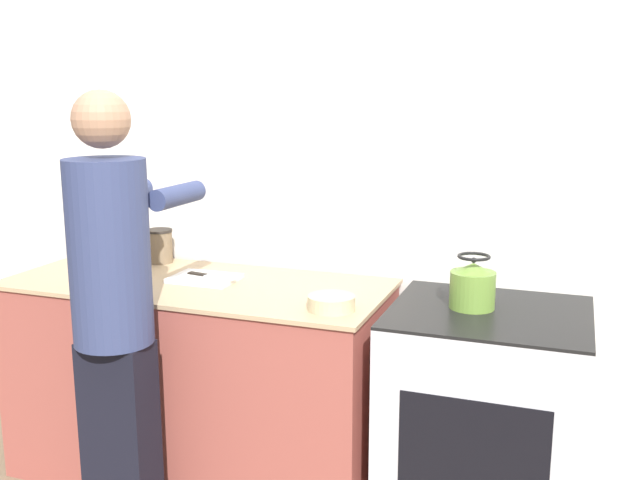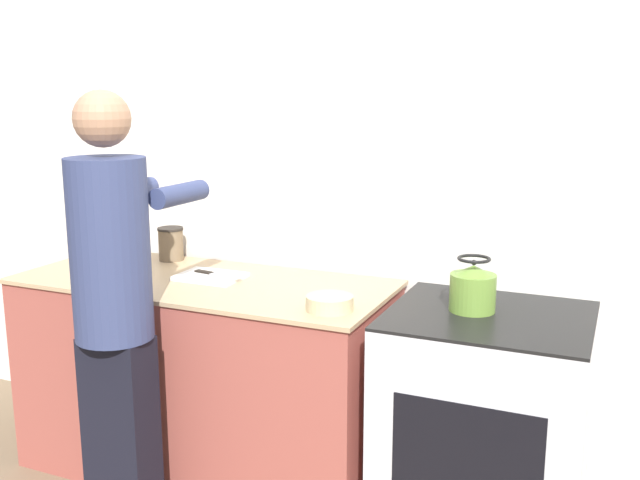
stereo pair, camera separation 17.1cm
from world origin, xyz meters
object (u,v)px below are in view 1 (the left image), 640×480
cutting_board (205,278)px  canister_jar (160,246)px  oven (484,423)px  bowl_prep (331,303)px  person (114,305)px  kettle (473,286)px  knife (210,276)px

cutting_board → canister_jar: (-0.37, 0.23, 0.07)m
oven → bowl_prep: (-0.57, -0.17, 0.48)m
canister_jar → cutting_board: bearing=-31.7°
person → kettle: bearing=24.1°
bowl_prep → canister_jar: canister_jar is taller
oven → knife: (-1.21, 0.05, 0.47)m
canister_jar → knife: bearing=-29.5°
knife → bowl_prep: bearing=-9.4°
person → bowl_prep: 0.80m
knife → bowl_prep: 0.68m
oven → person: (-1.29, -0.53, 0.50)m
canister_jar → oven: bearing=-9.5°
oven → canister_jar: canister_jar is taller
knife → canister_jar: size_ratio=1.53×
oven → kettle: bearing=167.1°
cutting_board → canister_jar: bearing=148.3°
cutting_board → knife: size_ratio=1.14×
bowl_prep → canister_jar: 1.12m
cutting_board → bowl_prep: bowl_prep is taller
person → canister_jar: size_ratio=10.58×
cutting_board → knife: bearing=11.7°
bowl_prep → canister_jar: size_ratio=1.11×
kettle → bowl_prep: 0.54m
knife → kettle: size_ratio=1.20×
cutting_board → bowl_prep: (0.66, -0.22, 0.02)m
oven → knife: size_ratio=3.65×
kettle → canister_jar: size_ratio=1.27×
kettle → knife: bearing=178.4°
knife → bowl_prep: bowl_prep is taller
bowl_prep → knife: bearing=160.9°
person → bowl_prep: bearing=26.3°
kettle → canister_jar: 1.55m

